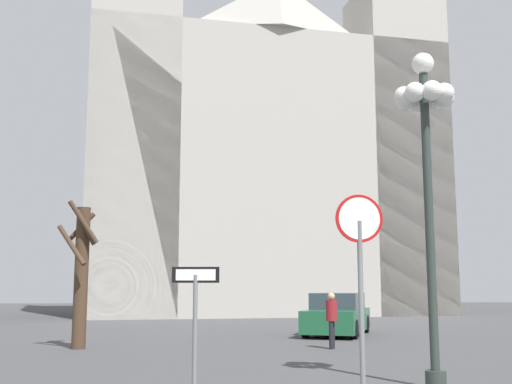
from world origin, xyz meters
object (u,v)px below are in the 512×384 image
object	(u,v)px
one_way_arrow_sign	(195,314)
street_lamp	(426,138)
stop_sign	(360,257)
pedestrian_walking	(332,315)
cathedral	(260,135)
parked_car_near_green	(337,315)
bare_tree	(81,271)

from	to	relation	value
one_way_arrow_sign	street_lamp	bearing A→B (deg)	16.72
stop_sign	pedestrian_walking	bearing A→B (deg)	81.27
one_way_arrow_sign	pedestrian_walking	xyz separation A→B (m)	(3.79, 8.20, -0.40)
cathedral	street_lamp	size ratio (longest dim) A/B	6.26
parked_car_near_green	street_lamp	bearing A→B (deg)	-94.25
bare_tree	one_way_arrow_sign	bearing A→B (deg)	-69.23
street_lamp	pedestrian_walking	bearing A→B (deg)	92.98
stop_sign	bare_tree	bearing A→B (deg)	122.94
stop_sign	bare_tree	world-z (taller)	bare_tree
one_way_arrow_sign	cathedral	bearing A→B (deg)	82.87
street_lamp	bare_tree	distance (m)	10.87
one_way_arrow_sign	pedestrian_walking	world-z (taller)	one_way_arrow_sign
parked_car_near_green	one_way_arrow_sign	bearing A→B (deg)	-110.89
bare_tree	parked_car_near_green	distance (m)	9.57
stop_sign	street_lamp	distance (m)	3.14
stop_sign	street_lamp	bearing A→B (deg)	41.25
pedestrian_walking	street_lamp	bearing A→B (deg)	-87.02
street_lamp	pedestrian_walking	xyz separation A→B (m)	(-0.36, 6.95, -3.49)
parked_car_near_green	stop_sign	bearing A→B (deg)	-100.74
parked_car_near_green	pedestrian_walking	xyz separation A→B (m)	(-1.25, -4.99, 0.23)
cathedral	pedestrian_walking	size ratio (longest dim) A/B	24.23
cathedral	street_lamp	xyz separation A→B (m)	(0.26, -29.87, -7.30)
cathedral	one_way_arrow_sign	xyz separation A→B (m)	(-3.89, -31.11, -10.39)
bare_tree	street_lamp	bearing A→B (deg)	-45.26
street_lamp	parked_car_near_green	xyz separation A→B (m)	(0.89, 11.95, -3.72)
one_way_arrow_sign	parked_car_near_green	world-z (taller)	one_way_arrow_sign
one_way_arrow_sign	bare_tree	world-z (taller)	bare_tree
bare_tree	parked_car_near_green	world-z (taller)	bare_tree
cathedral	one_way_arrow_sign	bearing A→B (deg)	-97.13
street_lamp	parked_car_near_green	world-z (taller)	street_lamp
cathedral	stop_sign	xyz separation A→B (m)	(-1.39, -31.32, -9.54)
one_way_arrow_sign	bare_tree	distance (m)	9.45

